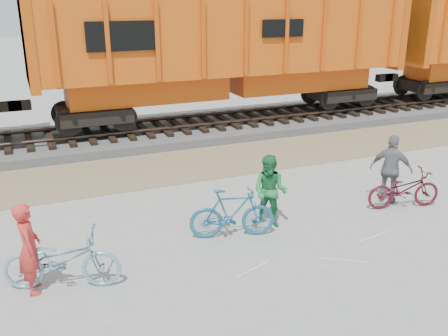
{
  "coord_description": "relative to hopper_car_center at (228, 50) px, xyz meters",
  "views": [
    {
      "loc": [
        -4.73,
        -8.26,
        4.94
      ],
      "look_at": [
        -0.63,
        1.5,
        1.25
      ],
      "focal_mm": 40.0,
      "sensor_mm": 36.0,
      "label": 1
    }
  ],
  "objects": [
    {
      "name": "gravel_strip",
      "position": [
        -2.67,
        -3.5,
        -3.0
      ],
      "size": [
        120.0,
        3.0,
        0.02
      ],
      "primitive_type": "cube",
      "color": "#907759",
      "rests_on": "ground"
    },
    {
      "name": "track",
      "position": [
        -2.67,
        0.0,
        -2.53
      ],
      "size": [
        120.0,
        2.6,
        0.24
      ],
      "color": "black",
      "rests_on": "ballast_bed"
    },
    {
      "name": "hopper_car_center",
      "position": [
        0.0,
        0.0,
        0.0
      ],
      "size": [
        14.0,
        3.13,
        4.65
      ],
      "color": "black",
      "rests_on": "track"
    },
    {
      "name": "ballast_bed",
      "position": [
        -2.67,
        0.0,
        -2.86
      ],
      "size": [
        120.0,
        4.0,
        0.3
      ],
      "primitive_type": "cube",
      "color": "slate",
      "rests_on": "ground"
    },
    {
      "name": "bicycle_maroon",
      "position": [
        0.99,
        -8.57,
        -2.53
      ],
      "size": [
        1.92,
        1.03,
        0.96
      ],
      "primitive_type": "imported",
      "rotation": [
        0.0,
        0.0,
        1.34
      ],
      "color": "#52101E",
      "rests_on": "ground"
    },
    {
      "name": "person_man",
      "position": [
        -2.49,
        -8.2,
        -2.18
      ],
      "size": [
        1.01,
        1.01,
        1.65
      ],
      "primitive_type": "imported",
      "rotation": [
        0.0,
        0.0,
        -0.79
      ],
      "color": "#24783F",
      "rests_on": "ground"
    },
    {
      "name": "person_solo",
      "position": [
        -7.54,
        -8.94,
        -2.17
      ],
      "size": [
        0.41,
        0.61,
        1.66
      ],
      "primitive_type": "imported",
      "rotation": [
        0.0,
        0.0,
        1.59
      ],
      "color": "red",
      "rests_on": "ground"
    },
    {
      "name": "bicycle_blue",
      "position": [
        -7.04,
        -9.04,
        -2.47
      ],
      "size": [
        2.17,
        1.33,
        1.08
      ],
      "primitive_type": "imported",
      "rotation": [
        0.0,
        0.0,
        1.25
      ],
      "color": "#76A6BF",
      "rests_on": "ground"
    },
    {
      "name": "person_woman",
      "position": [
        0.89,
        -8.17,
        -2.14
      ],
      "size": [
        0.98,
        1.05,
        1.74
      ],
      "primitive_type": "imported",
      "rotation": [
        0.0,
        0.0,
        2.27
      ],
      "color": "slate",
      "rests_on": "ground"
    },
    {
      "name": "bicycle_teal",
      "position": [
        -3.49,
        -8.4,
        -2.46
      ],
      "size": [
        1.91,
        0.97,
        1.1
      ],
      "primitive_type": "imported",
      "rotation": [
        0.0,
        0.0,
        1.31
      ],
      "color": "#1E5E82",
      "rests_on": "ground"
    },
    {
      "name": "ground",
      "position": [
        -2.67,
        -9.0,
        -3.01
      ],
      "size": [
        120.0,
        120.0,
        0.0
      ],
      "primitive_type": "plane",
      "color": "#9E9E99",
      "rests_on": "ground"
    }
  ]
}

